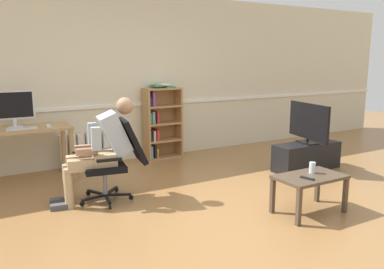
% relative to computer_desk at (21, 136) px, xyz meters
% --- Properties ---
extents(ground_plane, '(18.00, 18.00, 0.00)m').
position_rel_computer_desk_xyz_m(ground_plane, '(1.74, -2.15, -0.65)').
color(ground_plane, olive).
extents(back_wall, '(12.00, 0.13, 2.70)m').
position_rel_computer_desk_xyz_m(back_wall, '(1.74, 0.50, 0.70)').
color(back_wall, beige).
rests_on(back_wall, ground_plane).
extents(computer_desk, '(1.28, 0.61, 0.76)m').
position_rel_computer_desk_xyz_m(computer_desk, '(0.00, 0.00, 0.00)').
color(computer_desk, tan).
rests_on(computer_desk, ground_plane).
extents(imac_monitor, '(0.52, 0.14, 0.49)m').
position_rel_computer_desk_xyz_m(imac_monitor, '(-0.05, 0.08, 0.39)').
color(imac_monitor, silver).
rests_on(imac_monitor, computer_desk).
extents(keyboard, '(0.37, 0.12, 0.02)m').
position_rel_computer_desk_xyz_m(keyboard, '(0.00, -0.14, 0.12)').
color(keyboard, silver).
rests_on(keyboard, computer_desk).
extents(computer_mouse, '(0.06, 0.10, 0.03)m').
position_rel_computer_desk_xyz_m(computer_mouse, '(0.34, -0.12, 0.13)').
color(computer_mouse, white).
rests_on(computer_mouse, computer_desk).
extents(bookshelf, '(0.63, 0.29, 1.26)m').
position_rel_computer_desk_xyz_m(bookshelf, '(2.19, 0.29, -0.04)').
color(bookshelf, '#AD7F4C').
rests_on(bookshelf, ground_plane).
extents(radiator, '(0.90, 0.08, 0.52)m').
position_rel_computer_desk_xyz_m(radiator, '(1.01, 0.39, -0.38)').
color(radiator, white).
rests_on(radiator, ground_plane).
extents(office_chair, '(0.84, 0.62, 0.97)m').
position_rel_computer_desk_xyz_m(office_chair, '(0.90, -1.25, -0.12)').
color(office_chair, black).
rests_on(office_chair, ground_plane).
extents(person_seated, '(1.01, 0.45, 1.22)m').
position_rel_computer_desk_xyz_m(person_seated, '(0.72, -1.22, 0.01)').
color(person_seated, tan).
rests_on(person_seated, ground_plane).
extents(tv_stand, '(1.09, 0.37, 0.41)m').
position_rel_computer_desk_xyz_m(tv_stand, '(3.80, -1.47, -0.44)').
color(tv_stand, black).
rests_on(tv_stand, ground_plane).
extents(tv_screen, '(0.25, 0.90, 0.60)m').
position_rel_computer_desk_xyz_m(tv_screen, '(3.81, -1.47, 0.08)').
color(tv_screen, black).
rests_on(tv_screen, tv_stand).
extents(coffee_table, '(0.75, 0.45, 0.42)m').
position_rel_computer_desk_xyz_m(coffee_table, '(2.56, -2.71, -0.29)').
color(coffee_table, '#4C3D2D').
rests_on(coffee_table, ground_plane).
extents(drinking_glass, '(0.07, 0.07, 0.12)m').
position_rel_computer_desk_xyz_m(drinking_glass, '(2.64, -2.65, -0.16)').
color(drinking_glass, silver).
rests_on(drinking_glass, coffee_table).
extents(spare_remote, '(0.08, 0.15, 0.02)m').
position_rel_computer_desk_xyz_m(spare_remote, '(2.44, -2.78, -0.21)').
color(spare_remote, black).
rests_on(spare_remote, coffee_table).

